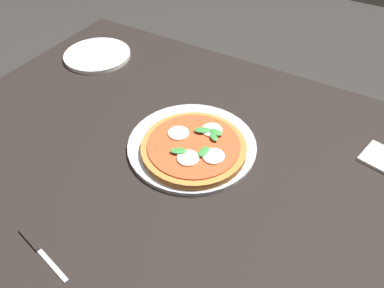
{
  "coord_description": "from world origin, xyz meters",
  "views": [
    {
      "loc": [
        -0.41,
        0.56,
        1.39
      ],
      "look_at": [
        -0.05,
        -0.05,
        0.71
      ],
      "focal_mm": 35.8,
      "sensor_mm": 36.0,
      "label": 1
    }
  ],
  "objects_px": {
    "pizza": "(194,147)",
    "plate_white": "(97,55)",
    "serving_tray": "(192,145)",
    "knife": "(37,247)",
    "dining_table": "(166,176)"
  },
  "relations": [
    {
      "from": "dining_table",
      "to": "serving_tray",
      "type": "bearing_deg",
      "value": -134.29
    },
    {
      "from": "serving_tray",
      "to": "plate_white",
      "type": "relative_size",
      "value": 1.48
    },
    {
      "from": "pizza",
      "to": "plate_white",
      "type": "distance_m",
      "value": 0.58
    },
    {
      "from": "dining_table",
      "to": "knife",
      "type": "bearing_deg",
      "value": 79.19
    },
    {
      "from": "dining_table",
      "to": "plate_white",
      "type": "distance_m",
      "value": 0.54
    },
    {
      "from": "plate_white",
      "to": "knife",
      "type": "bearing_deg",
      "value": 121.34
    },
    {
      "from": "plate_white",
      "to": "knife",
      "type": "distance_m",
      "value": 0.74
    },
    {
      "from": "plate_white",
      "to": "knife",
      "type": "height_order",
      "value": "plate_white"
    },
    {
      "from": "pizza",
      "to": "dining_table",
      "type": "bearing_deg",
      "value": 25.56
    },
    {
      "from": "dining_table",
      "to": "serving_tray",
      "type": "distance_m",
      "value": 0.12
    },
    {
      "from": "serving_tray",
      "to": "dining_table",
      "type": "bearing_deg",
      "value": 45.71
    },
    {
      "from": "serving_tray",
      "to": "pizza",
      "type": "bearing_deg",
      "value": 131.03
    },
    {
      "from": "serving_tray",
      "to": "knife",
      "type": "bearing_deg",
      "value": 73.81
    },
    {
      "from": "dining_table",
      "to": "serving_tray",
      "type": "height_order",
      "value": "serving_tray"
    },
    {
      "from": "knife",
      "to": "plate_white",
      "type": "bearing_deg",
      "value": -58.66
    }
  ]
}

